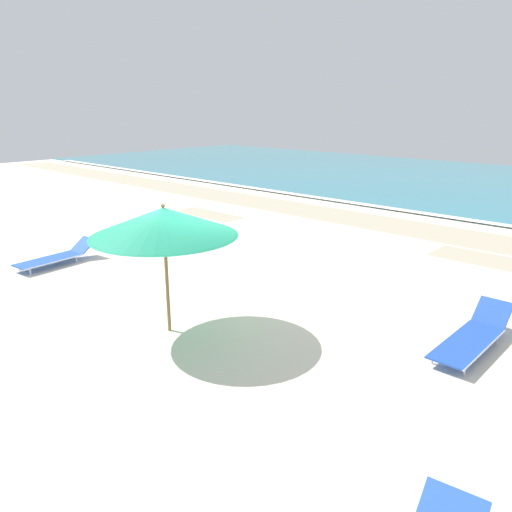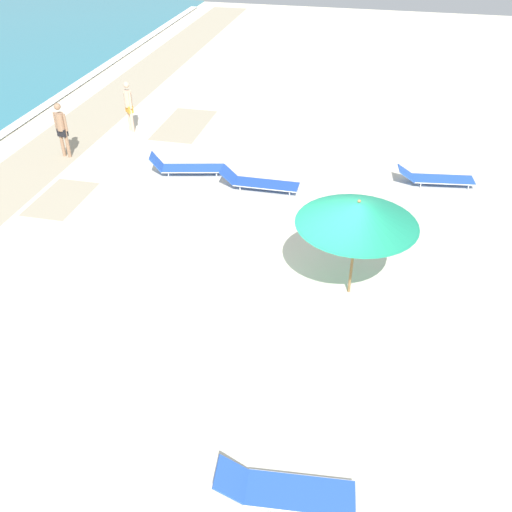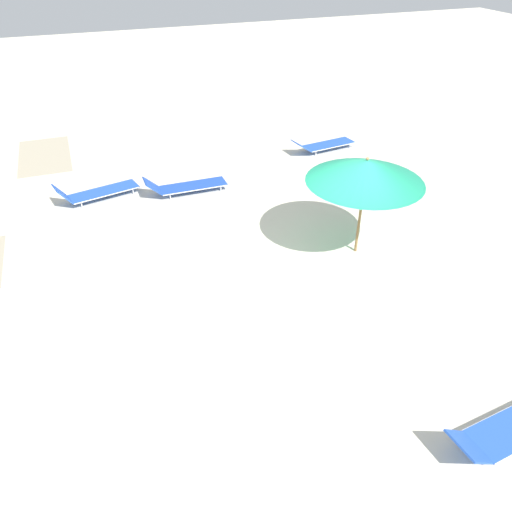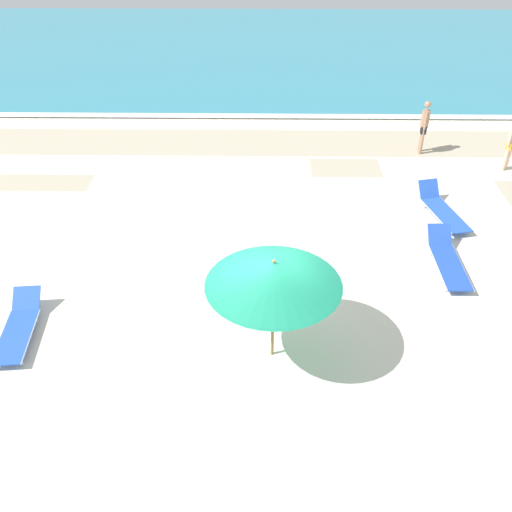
# 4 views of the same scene
# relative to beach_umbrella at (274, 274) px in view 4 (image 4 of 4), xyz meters

# --- Properties ---
(ground_plane) EXTENTS (60.00, 60.00, 0.16)m
(ground_plane) POSITION_rel_beach_umbrella_xyz_m (-0.30, 0.96, -2.08)
(ground_plane) COLOR beige
(ocean_water) EXTENTS (60.00, 18.61, 0.07)m
(ocean_water) POSITION_rel_beach_umbrella_xyz_m (-0.30, 21.70, -1.97)
(ocean_water) COLOR teal
(ocean_water) RESTS_ON ground_plane
(beach_umbrella) EXTENTS (2.54, 2.54, 2.32)m
(beach_umbrella) POSITION_rel_beach_umbrella_xyz_m (0.00, 0.00, 0.00)
(beach_umbrella) COLOR olive
(beach_umbrella) RESTS_ON ground_plane
(sun_lounger_beside_umbrella) EXTENTS (0.80, 2.12, 0.50)m
(sun_lounger_beside_umbrella) POSITION_rel_beach_umbrella_xyz_m (-5.24, 0.48, -1.79)
(sun_lounger_beside_umbrella) COLOR blue
(sun_lounger_beside_umbrella) RESTS_ON ground_plane
(sun_lounger_near_water_left) EXTENTS (0.63, 2.28, 0.55)m
(sun_lounger_near_water_left) POSITION_rel_beach_umbrella_xyz_m (4.26, 3.00, -1.79)
(sun_lounger_near_water_left) COLOR blue
(sun_lounger_near_water_left) RESTS_ON ground_plane
(sun_lounger_near_water_right) EXTENTS (1.09, 2.28, 0.63)m
(sun_lounger_near_water_right) POSITION_rel_beach_umbrella_xyz_m (4.73, 5.38, -1.78)
(sun_lounger_near_water_right) COLOR blue
(sun_lounger_near_water_right) RESTS_ON ground_plane
(beachgoer_wading_adult) EXTENTS (0.27, 0.45, 1.76)m
(beachgoer_wading_adult) POSITION_rel_beach_umbrella_xyz_m (5.04, 9.53, -1.00)
(beachgoer_wading_adult) COLOR #A37A5B
(beachgoer_wading_adult) RESTS_ON ground_plane
(beachgoer_shoreline_child) EXTENTS (0.34, 0.35, 1.76)m
(beachgoer_shoreline_child) POSITION_rel_beach_umbrella_xyz_m (7.46, 8.31, -1.00)
(beachgoer_shoreline_child) COLOR beige
(beachgoer_shoreline_child) RESTS_ON ground_plane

